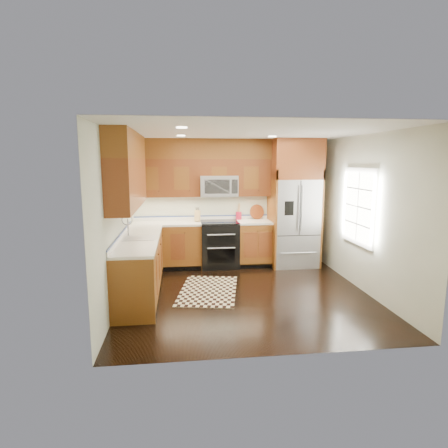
{
  "coord_description": "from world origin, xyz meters",
  "views": [
    {
      "loc": [
        -1.04,
        -5.8,
        2.17
      ],
      "look_at": [
        -0.28,
        0.6,
        1.08
      ],
      "focal_mm": 30.0,
      "sensor_mm": 36.0,
      "label": 1
    }
  ],
  "objects": [
    {
      "name": "knife_block",
      "position": [
        -0.69,
        1.77,
        1.06
      ],
      "size": [
        0.13,
        0.16,
        0.29
      ],
      "color": "tan",
      "rests_on": "countertop"
    },
    {
      "name": "range",
      "position": [
        -0.25,
        1.67,
        0.47
      ],
      "size": [
        0.76,
        0.67,
        0.95
      ],
      "color": "black",
      "rests_on": "ground"
    },
    {
      "name": "wall_back",
      "position": [
        0.0,
        2.0,
        1.3
      ],
      "size": [
        4.0,
        0.02,
        2.6
      ],
      "primitive_type": "cube",
      "color": "silver",
      "rests_on": "ground"
    },
    {
      "name": "base_cabinets",
      "position": [
        -1.23,
        0.9,
        0.45
      ],
      "size": [
        2.85,
        3.0,
        0.9
      ],
      "color": "brown",
      "rests_on": "ground"
    },
    {
      "name": "wall_right",
      "position": [
        2.0,
        0.0,
        1.3
      ],
      "size": [
        0.02,
        4.0,
        2.6
      ],
      "primitive_type": "cube",
      "color": "silver",
      "rests_on": "ground"
    },
    {
      "name": "refrigerator",
      "position": [
        1.3,
        1.63,
        1.3
      ],
      "size": [
        0.98,
        0.75,
        2.6
      ],
      "color": "#B2B2B7",
      "rests_on": "ground"
    },
    {
      "name": "rug",
      "position": [
        -0.59,
        0.23,
        0.01
      ],
      "size": [
        1.19,
        1.68,
        0.01
      ],
      "primitive_type": "cube",
      "rotation": [
        0.0,
        0.0,
        -0.18
      ],
      "color": "black",
      "rests_on": "ground"
    },
    {
      "name": "window",
      "position": [
        1.98,
        0.2,
        1.4
      ],
      "size": [
        0.04,
        1.1,
        1.3
      ],
      "color": "white",
      "rests_on": "ground"
    },
    {
      "name": "microwave",
      "position": [
        -0.25,
        1.8,
        1.66
      ],
      "size": [
        0.76,
        0.4,
        0.42
      ],
      "color": "#B2B2B7",
      "rests_on": "ground"
    },
    {
      "name": "utensil_crock",
      "position": [
        0.19,
        1.93,
        1.06
      ],
      "size": [
        0.14,
        0.14,
        0.34
      ],
      "color": "#AA1530",
      "rests_on": "countertop"
    },
    {
      "name": "cutting_board",
      "position": [
        0.58,
        1.94,
        0.95
      ],
      "size": [
        0.37,
        0.37,
        0.02
      ],
      "primitive_type": "cylinder",
      "rotation": [
        0.0,
        0.0,
        0.2
      ],
      "color": "brown",
      "rests_on": "countertop"
    },
    {
      "name": "ground",
      "position": [
        0.0,
        0.0,
        0.0
      ],
      "size": [
        4.0,
        4.0,
        0.0
      ],
      "primitive_type": "plane",
      "color": "black",
      "rests_on": "ground"
    },
    {
      "name": "upper_cabinets",
      "position": [
        -1.15,
        1.09,
        2.02
      ],
      "size": [
        2.85,
        3.0,
        1.15
      ],
      "color": "brown",
      "rests_on": "ground"
    },
    {
      "name": "sink_faucet",
      "position": [
        -1.73,
        0.23,
        0.99
      ],
      "size": [
        0.54,
        0.44,
        0.37
      ],
      "color": "#B2B2B7",
      "rests_on": "countertop"
    },
    {
      "name": "wall_left",
      "position": [
        -2.0,
        0.0,
        1.3
      ],
      "size": [
        0.02,
        4.0,
        2.6
      ],
      "primitive_type": "cube",
      "color": "silver",
      "rests_on": "ground"
    },
    {
      "name": "countertop",
      "position": [
        -1.09,
        1.01,
        0.92
      ],
      "size": [
        2.86,
        3.01,
        0.04
      ],
      "color": "white",
      "rests_on": "base_cabinets"
    }
  ]
}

